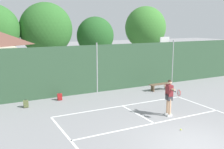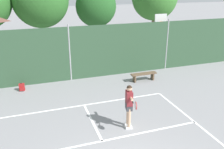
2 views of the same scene
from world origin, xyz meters
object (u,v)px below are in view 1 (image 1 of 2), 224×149
at_px(basketball_hoop, 164,52).
at_px(backpack_red, 60,97).
at_px(backpack_olive, 26,104).
at_px(tennis_ball, 181,129).
at_px(tennis_player, 169,94).
at_px(courtside_bench, 160,85).

relative_size(basketball_hoop, backpack_red, 7.67).
bearing_deg(backpack_olive, tennis_ball, -49.89).
xyz_separation_m(tennis_ball, backpack_red, (-3.37, 7.00, 0.16)).
distance_m(tennis_ball, backpack_red, 7.77).
distance_m(basketball_hoop, tennis_ball, 11.07).
bearing_deg(backpack_olive, basketball_hoop, 12.19).
bearing_deg(tennis_player, courtside_bench, 57.47).
distance_m(backpack_olive, courtside_bench, 9.02).
bearing_deg(backpack_red, courtside_bench, -7.03).
xyz_separation_m(basketball_hoop, courtside_bench, (-2.51, -2.82, -1.95)).
height_order(basketball_hoop, backpack_olive, basketball_hoop).
xyz_separation_m(tennis_player, backpack_red, (-4.12, 5.25, -0.92)).
xyz_separation_m(backpack_red, courtside_bench, (6.93, -0.85, 0.17)).
bearing_deg(courtside_bench, tennis_ball, -120.03).
distance_m(tennis_ball, backpack_olive, 8.48).
relative_size(basketball_hoop, tennis_ball, 53.79).
xyz_separation_m(basketball_hoop, backpack_olive, (-11.53, -2.49, -2.12)).
xyz_separation_m(basketball_hoop, backpack_red, (-9.44, -1.97, -2.12)).
height_order(tennis_ball, courtside_bench, courtside_bench).
bearing_deg(backpack_red, basketball_hoop, 11.78).
bearing_deg(courtside_bench, backpack_olive, 177.90).
relative_size(tennis_player, backpack_red, 4.01).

